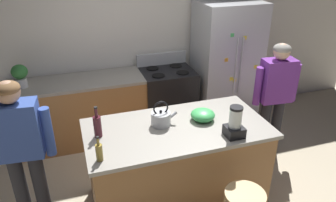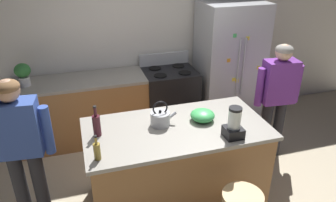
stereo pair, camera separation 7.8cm
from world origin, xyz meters
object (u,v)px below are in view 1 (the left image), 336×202
Objects in this scene: stove_range at (167,99)px; person_by_island_left at (21,146)px; refrigerator at (226,65)px; bottle_vinegar at (99,152)px; person_by_sink_right at (275,91)px; potted_plant at (20,74)px; blender_appliance at (235,124)px; mixing_bowl at (203,115)px; kitchen_island at (177,164)px; tea_kettle at (161,118)px; bottle_wine at (97,126)px.

stove_range is 2.41m from person_by_island_left.
refrigerator reaches higher than bottle_vinegar.
person_by_island_left is (-2.78, -1.43, 0.04)m from refrigerator.
bottle_vinegar is at bearing -161.67° from person_by_sink_right.
potted_plant is 0.96× the size of blender_appliance.
refrigerator is 1.17× the size of person_by_island_left.
person_by_sink_right is 1.22m from mixing_bowl.
refrigerator is at bearing 54.89° from mixing_bowl.
bottle_vinegar is (-0.81, -0.31, 0.55)m from kitchen_island.
bottle_vinegar is at bearing -161.73° from mixing_bowl.
person_by_island_left reaches higher than stove_range.
person_by_sink_right is 3.21m from potted_plant.
refrigerator is 2.03m from tea_kettle.
bottle_vinegar is (0.74, -1.86, -0.09)m from potted_plant.
person_by_sink_right is (0.15, -1.06, 0.00)m from refrigerator.
mixing_bowl is (-1.01, -1.44, 0.06)m from refrigerator.
stove_range is at bearing 56.79° from bottle_vinegar.
potted_plant is (-1.55, 1.55, 0.64)m from kitchen_island.
potted_plant is at bearing 141.10° from mixing_bowl.
kitchen_island is at bearing -163.17° from person_by_sink_right.
stove_range is at bearing 38.15° from person_by_island_left.
potted_plant is at bearing 135.01° from kitchen_island.
person_by_island_left is 1.76m from mixing_bowl.
bottle_vinegar is at bearing -123.21° from stove_range.
blender_appliance is at bearing -87.84° from stove_range.
stove_range is at bearing 178.47° from refrigerator.
mixing_bowl is at bearing -93.48° from stove_range.
potted_plant is 2.03m from tea_kettle.
person_by_sink_right is at bearing 37.38° from blender_appliance.
stove_range is 1.94m from blender_appliance.
person_by_island_left is at bearing 179.58° from mixing_bowl.
person_by_sink_right reaches higher than bottle_vinegar.
kitchen_island is at bearing -104.35° from stove_range.
blender_appliance reaches higher than kitchen_island.
bottle_wine is at bearing 179.05° from mixing_bowl.
refrigerator is 1.03m from stove_range.
bottle_vinegar reaches higher than mixing_bowl.
tea_kettle is at bearing -136.00° from refrigerator.
potted_plant is at bearing 178.99° from refrigerator.
blender_appliance is (1.92, -0.39, 0.10)m from person_by_island_left.
refrigerator is at bearing 44.00° from tea_kettle.
bottle_vinegar is at bearing 179.45° from blender_appliance.
bottle_wine is (-1.23, 0.40, -0.01)m from blender_appliance.
blender_appliance is (2.01, -1.87, -0.04)m from potted_plant.
bottle_wine is 0.63m from tea_kettle.
blender_appliance reaches higher than tea_kettle.
potted_plant reaches higher than kitchen_island.
mixing_bowl is 0.45m from tea_kettle.
refrigerator is 1.67× the size of stove_range.
person_by_island_left reaches higher than bottle_vinegar.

